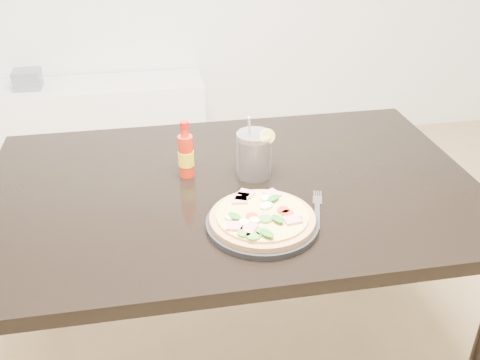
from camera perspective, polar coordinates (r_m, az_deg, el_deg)
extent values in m
cube|color=black|center=(1.54, -0.80, -1.04)|extent=(1.40, 0.90, 0.04)
cylinder|color=black|center=(2.10, -20.20, -6.00)|extent=(0.06, 0.06, 0.71)
cylinder|color=black|center=(2.22, 14.04, -2.73)|extent=(0.06, 0.06, 0.71)
cylinder|color=black|center=(1.34, 2.38, -4.68)|extent=(0.28, 0.28, 0.02)
cylinder|color=#B38150|center=(1.34, 2.39, -4.15)|extent=(0.26, 0.26, 0.01)
cylinder|color=#E9DA65|center=(1.33, 2.40, -3.78)|extent=(0.23, 0.23, 0.01)
cube|color=tan|center=(1.31, 5.62, -4.26)|extent=(0.04, 0.04, 0.01)
cube|color=tan|center=(1.27, 0.95, -5.18)|extent=(0.05, 0.05, 0.01)
cube|color=tan|center=(1.40, 3.49, -1.50)|extent=(0.05, 0.05, 0.01)
cube|color=tan|center=(1.40, 0.64, -1.47)|extent=(0.05, 0.05, 0.01)
cube|color=tan|center=(1.39, 0.23, -1.85)|extent=(0.05, 0.05, 0.01)
cube|color=tan|center=(1.38, -0.06, -2.14)|extent=(0.04, 0.04, 0.01)
cube|color=tan|center=(1.28, -0.55, -4.96)|extent=(0.05, 0.04, 0.01)
cylinder|color=red|center=(1.33, 5.09, -3.64)|extent=(0.03, 0.03, 0.01)
cylinder|color=red|center=(1.31, 1.27, -3.95)|extent=(0.03, 0.03, 0.01)
cylinder|color=red|center=(1.31, 6.00, -4.21)|extent=(0.03, 0.03, 0.01)
cylinder|color=red|center=(1.34, 4.66, -3.25)|extent=(0.03, 0.03, 0.01)
cylinder|color=#497F2A|center=(1.26, 2.44, -5.60)|extent=(0.03, 0.03, 0.01)
cylinder|color=#497F2A|center=(1.26, 0.48, -5.68)|extent=(0.03, 0.03, 0.01)
cylinder|color=#497F2A|center=(1.30, 2.70, -4.18)|extent=(0.03, 0.03, 0.01)
cylinder|color=#497F2A|center=(1.39, -0.21, -1.88)|extent=(0.03, 0.03, 0.01)
cylinder|color=#497F2A|center=(1.25, 1.40, -6.00)|extent=(0.03, 0.03, 0.01)
ellipsoid|color=white|center=(1.29, 0.42, -4.51)|extent=(0.03, 0.03, 0.01)
ellipsoid|color=white|center=(1.31, -1.07, -3.92)|extent=(0.03, 0.03, 0.01)
ellipsoid|color=white|center=(1.36, 2.96, -2.66)|extent=(0.03, 0.03, 0.01)
ellipsoid|color=white|center=(1.39, 2.67, -1.91)|extent=(0.03, 0.03, 0.01)
ellipsoid|color=white|center=(1.30, 1.54, -4.31)|extent=(0.03, 0.03, 0.01)
ellipsoid|color=white|center=(1.35, 2.64, -2.82)|extent=(0.03, 0.03, 0.01)
ellipsoid|color=#1A6E1A|center=(1.30, -0.60, -3.82)|extent=(0.04, 0.05, 0.00)
ellipsoid|color=#1A6E1A|center=(1.24, 2.91, -5.68)|extent=(0.04, 0.05, 0.00)
ellipsoid|color=#1A6E1A|center=(1.30, 4.06, -4.12)|extent=(0.04, 0.05, 0.00)
ellipsoid|color=#1A6E1A|center=(1.38, 3.58, -1.89)|extent=(0.05, 0.04, 0.00)
cylinder|color=red|center=(1.55, -5.78, 2.54)|extent=(0.05, 0.05, 0.13)
cylinder|color=yellow|center=(1.55, -5.77, 2.33)|extent=(0.05, 0.05, 0.05)
cylinder|color=red|center=(1.52, -5.93, 5.11)|extent=(0.02, 0.02, 0.03)
cylinder|color=red|center=(1.51, -5.97, 5.89)|extent=(0.03, 0.03, 0.02)
cylinder|color=black|center=(1.55, 1.50, 2.46)|extent=(0.09, 0.09, 0.12)
cylinder|color=silver|center=(1.54, 1.50, 2.74)|extent=(0.10, 0.10, 0.13)
cylinder|color=#F2E059|center=(1.50, 2.94, 4.67)|extent=(0.04, 0.01, 0.04)
cylinder|color=#B2B2B7|center=(1.53, 1.08, 4.16)|extent=(0.03, 0.06, 0.17)
cube|color=silver|center=(1.39, 8.23, -3.90)|extent=(0.05, 0.12, 0.00)
cube|color=silver|center=(1.46, 8.25, -2.17)|extent=(0.04, 0.05, 0.00)
cube|color=silver|center=(1.49, 7.91, -1.48)|extent=(0.01, 0.03, 0.00)
cube|color=silver|center=(1.49, 8.14, -1.50)|extent=(0.01, 0.03, 0.00)
cube|color=silver|center=(1.49, 8.37, -1.51)|extent=(0.01, 0.03, 0.00)
cube|color=silver|center=(1.49, 8.61, -1.53)|extent=(0.01, 0.03, 0.00)
cube|color=white|center=(3.25, -16.38, 5.60)|extent=(1.40, 0.34, 0.50)
cube|color=slate|center=(3.18, -21.56, 9.16)|extent=(0.14, 0.12, 0.01)
cube|color=slate|center=(3.18, -21.60, 9.33)|extent=(0.14, 0.12, 0.01)
cube|color=slate|center=(3.18, -21.63, 9.51)|extent=(0.14, 0.12, 0.01)
cube|color=slate|center=(3.17, -21.67, 9.69)|extent=(0.14, 0.12, 0.01)
cube|color=slate|center=(3.17, -21.70, 9.86)|extent=(0.14, 0.12, 0.01)
cube|color=slate|center=(3.17, -21.74, 10.04)|extent=(0.14, 0.12, 0.01)
cube|color=slate|center=(3.16, -21.78, 10.22)|extent=(0.14, 0.12, 0.01)
cube|color=slate|center=(3.16, -21.81, 10.40)|extent=(0.14, 0.12, 0.01)
cube|color=slate|center=(3.16, -21.85, 10.57)|extent=(0.14, 0.12, 0.01)
cube|color=slate|center=(3.16, -21.88, 10.75)|extent=(0.14, 0.12, 0.01)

